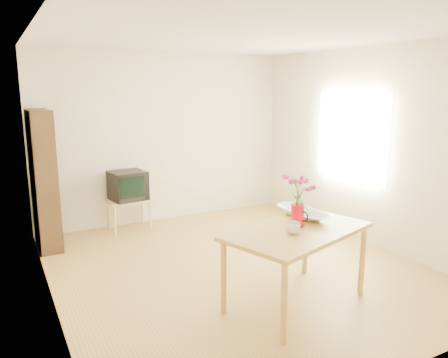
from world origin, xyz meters
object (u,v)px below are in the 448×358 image
table (297,237)px  television (128,185)px  mug (293,228)px  pitcher (297,216)px  bowl (303,197)px

table → television: 3.11m
television → table: bearing=-82.8°
mug → table: bearing=155.4°
pitcher → television: 3.05m
pitcher → bowl: bowl is taller
pitcher → mug: pitcher is taller
pitcher → mug: (-0.17, -0.16, -0.05)m
pitcher → bowl: size_ratio=0.49×
bowl → television: 2.92m
mug → pitcher: bearing=164.9°
pitcher → bowl: 0.36m
table → mug: 0.19m
bowl → table: bearing=-133.1°
pitcher → bowl: (0.25, 0.24, 0.11)m
television → pitcher: bearing=-81.4°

